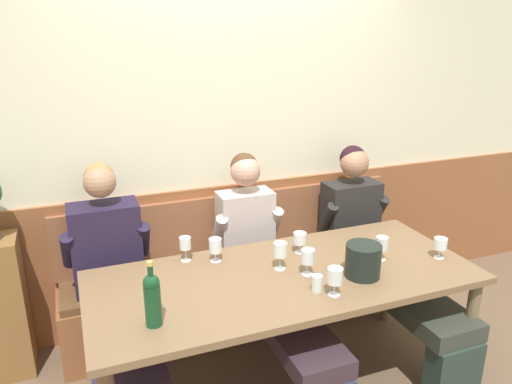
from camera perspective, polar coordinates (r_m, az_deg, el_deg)
name	(u,v)px	position (r m, az deg, el deg)	size (l,w,h in m)	color
room_wall_back	(228,128)	(3.45, -3.29, 7.40)	(6.80, 0.08, 2.80)	beige
wood_wainscot_panel	(232,249)	(3.68, -2.77, -6.60)	(6.80, 0.03, 1.00)	brown
wall_bench	(242,289)	(3.61, -1.63, -11.09)	(2.46, 0.42, 0.94)	brown
dining_table	(285,286)	(2.83, 3.32, -10.84)	(2.16, 0.92, 0.76)	brown
person_center_right_seat	(115,296)	(2.96, -15.97, -11.44)	(0.52, 1.35, 1.31)	#35373B
person_right_seat	(267,271)	(3.13, 1.23, -9.08)	(0.48, 1.34, 1.28)	#28293E
person_center_left_seat	(379,250)	(3.51, 13.97, -6.56)	(0.51, 1.35, 1.26)	#25342E
ice_bucket	(363,261)	(2.80, 12.25, -7.74)	(0.20, 0.20, 0.19)	black
wine_bottle_green_tall	(152,298)	(2.34, -11.88, -11.90)	(0.08, 0.08, 0.33)	#134024
wine_glass_center_rear	(308,258)	(2.76, 6.00, -7.55)	(0.08, 0.08, 0.15)	silver
wine_glass_mid_left	(440,244)	(3.13, 20.52, -5.69)	(0.08, 0.08, 0.13)	silver
wine_glass_mid_right	(382,244)	(3.00, 14.33, -5.89)	(0.07, 0.07, 0.15)	silver
wine_glass_by_bottle	(215,246)	(2.90, -4.72, -6.23)	(0.08, 0.08, 0.14)	silver
wine_glass_right_end	(280,251)	(2.80, 2.78, -6.80)	(0.08, 0.08, 0.16)	silver
wine_glass_center_front	(300,239)	(3.01, 5.09, -5.39)	(0.08, 0.08, 0.13)	silver
wine_glass_left_end	(335,276)	(2.57, 9.11, -9.58)	(0.08, 0.08, 0.15)	silver
wine_glass_near_bucket	(185,244)	(2.92, -8.18, -6.02)	(0.07, 0.07, 0.15)	silver
water_tumbler_right	(317,283)	(2.63, 7.06, -10.43)	(0.06, 0.06, 0.09)	silver
corner_pedestal	(2,308)	(3.44, -27.25, -11.80)	(0.28, 0.28, 0.90)	brown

